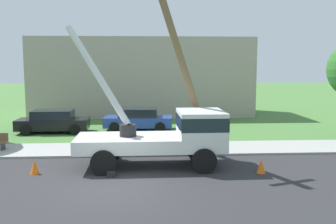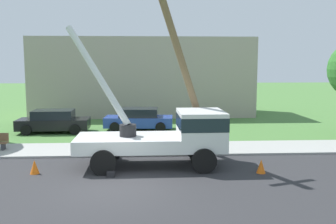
{
  "view_description": "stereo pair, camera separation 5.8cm",
  "coord_description": "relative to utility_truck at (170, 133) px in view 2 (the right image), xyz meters",
  "views": [
    {
      "loc": [
        1.02,
        -13.12,
        4.34
      ],
      "look_at": [
        2.0,
        3.15,
        2.26
      ],
      "focal_mm": 40.91,
      "sensor_mm": 36.0,
      "label": 1
    },
    {
      "loc": [
        1.08,
        -13.13,
        4.34
      ],
      "look_at": [
        2.0,
        3.15,
        2.26
      ],
      "focal_mm": 40.91,
      "sensor_mm": 36.0,
      "label": 2
    }
  ],
  "objects": [
    {
      "name": "traffic_cone_ahead",
      "position": [
        3.53,
        -1.34,
        -1.13
      ],
      "size": [
        0.36,
        0.36,
        0.56
      ],
      "primitive_type": "cone",
      "color": "orange",
      "rests_on": "ground"
    },
    {
      "name": "leaning_utility_pole",
      "position": [
        0.62,
        1.24,
        2.9
      ],
      "size": [
        3.5,
        2.4,
        8.45
      ],
      "color": "brown",
      "rests_on": "ground"
    },
    {
      "name": "ground_plane",
      "position": [
        -2.08,
        9.24,
        -1.41
      ],
      "size": [
        120.0,
        120.0,
        0.0
      ],
      "primitive_type": "plane",
      "color": "#477538"
    },
    {
      "name": "parked_sedan_blue",
      "position": [
        -1.51,
        8.96,
        -0.7
      ],
      "size": [
        4.52,
        2.22,
        1.42
      ],
      "color": "#263F99",
      "rests_on": "ground"
    },
    {
      "name": "sidewalk_strip",
      "position": [
        -2.08,
        3.04,
        -1.36
      ],
      "size": [
        80.0,
        2.92,
        0.1
      ],
      "primitive_type": "cube",
      "color": "#9E9E99",
      "rests_on": "ground"
    },
    {
      "name": "traffic_cone_behind",
      "position": [
        -5.43,
        -0.93,
        -1.13
      ],
      "size": [
        0.36,
        0.36,
        0.56
      ],
      "primitive_type": "cone",
      "color": "orange",
      "rests_on": "ground"
    },
    {
      "name": "lowrise_building_backdrop",
      "position": [
        -1.25,
        16.93,
        1.79
      ],
      "size": [
        18.0,
        6.0,
        6.4
      ],
      "primitive_type": "cube",
      "color": "#A5998C",
      "rests_on": "ground"
    },
    {
      "name": "utility_truck",
      "position": [
        0.0,
        0.0,
        0.0
      ],
      "size": [
        6.79,
        3.2,
        5.98
      ],
      "color": "silver",
      "rests_on": "ground"
    },
    {
      "name": "parked_sedan_black",
      "position": [
        -6.85,
        8.3,
        -0.7
      ],
      "size": [
        4.44,
        2.08,
        1.42
      ],
      "color": "black",
      "rests_on": "ground"
    },
    {
      "name": "road_asphalt",
      "position": [
        -2.08,
        -2.76,
        -1.4
      ],
      "size": [
        80.0,
        8.68,
        0.01
      ],
      "primitive_type": "cube",
      "color": "#2B2B2D",
      "rests_on": "ground"
    }
  ]
}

